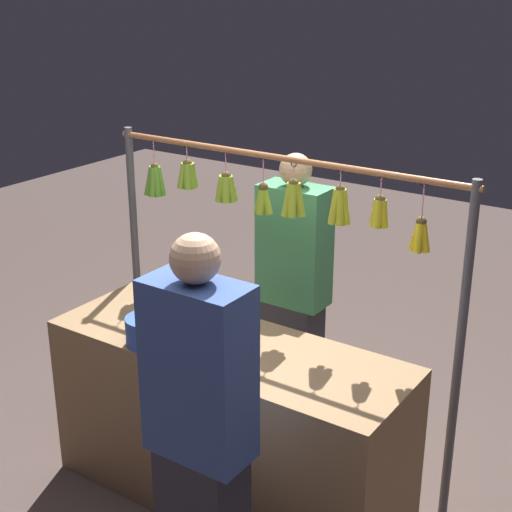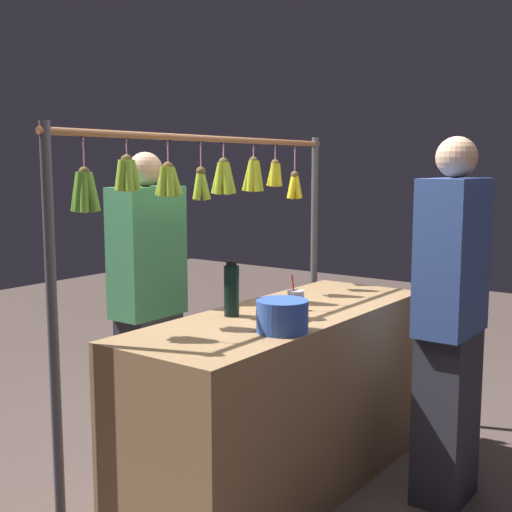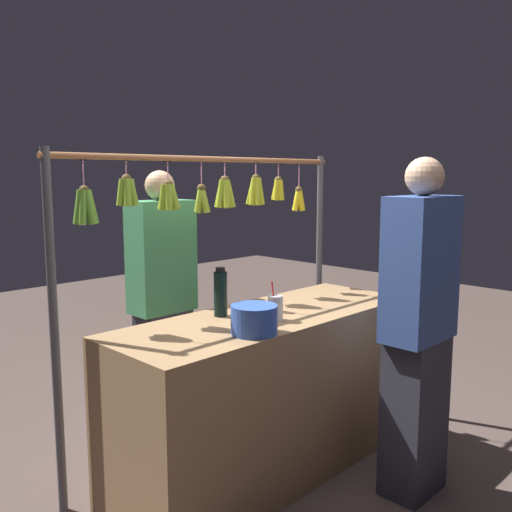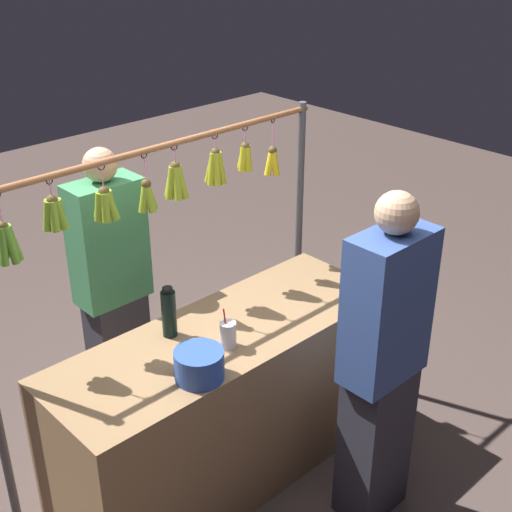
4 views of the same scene
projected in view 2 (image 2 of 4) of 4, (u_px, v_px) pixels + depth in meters
name	position (u px, v px, depth m)	size (l,w,h in m)	color
ground_plane	(282.00, 487.00, 3.38)	(12.00, 12.00, 0.00)	#4D3E39
market_counter	(283.00, 402.00, 3.32)	(1.86, 0.65, 0.90)	olive
display_rack	(208.00, 220.00, 3.43)	(2.07, 0.13, 1.79)	#4C4C51
water_bottle	(232.00, 290.00, 3.17)	(0.07, 0.07, 0.27)	black
blue_bucket	(282.00, 316.00, 2.87)	(0.22, 0.22, 0.14)	#2D50AA
drink_cup	(296.00, 304.00, 3.13)	(0.08, 0.08, 0.21)	silver
vendor_person	(148.00, 310.00, 3.65)	(0.40, 0.22, 1.68)	#2D2D38
customer_person	(450.00, 326.00, 3.16)	(0.41, 0.22, 1.74)	#2D2D38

